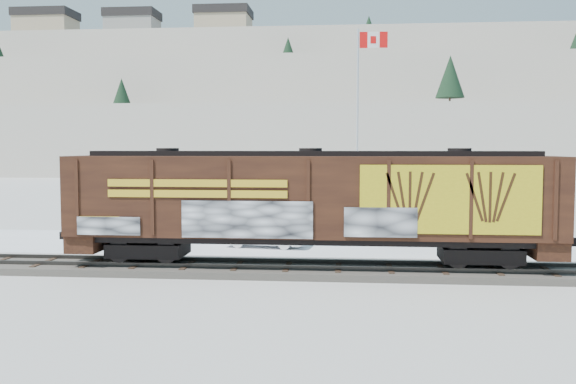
# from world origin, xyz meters

# --- Properties ---
(ground) EXTENTS (500.00, 500.00, 0.00)m
(ground) POSITION_xyz_m (0.00, 0.00, 0.00)
(ground) COLOR white
(ground) RESTS_ON ground
(rail_track) EXTENTS (50.00, 3.40, 0.43)m
(rail_track) POSITION_xyz_m (0.00, 0.00, 0.15)
(rail_track) COLOR #59544C
(rail_track) RESTS_ON ground
(parking_strip) EXTENTS (40.00, 8.00, 0.03)m
(parking_strip) POSITION_xyz_m (0.00, 7.50, 0.01)
(parking_strip) COLOR white
(parking_strip) RESTS_ON ground
(hillside) EXTENTS (360.00, 110.00, 93.00)m
(hillside) POSITION_xyz_m (-0.05, 139.79, 14.37)
(hillside) COLOR white
(hillside) RESTS_ON ground
(hopper_railcar) EXTENTS (19.08, 3.06, 4.41)m
(hopper_railcar) POSITION_xyz_m (2.88, -0.01, 2.90)
(hopper_railcar) COLOR black
(hopper_railcar) RESTS_ON rail_track
(flagpole) EXTENTS (2.30, 0.90, 12.40)m
(flagpole) POSITION_xyz_m (5.03, 15.92, 4.65)
(flagpole) COLOR silver
(flagpole) RESTS_ON ground
(car_silver) EXTENTS (4.61, 2.74, 1.47)m
(car_silver) POSITION_xyz_m (-6.43, 7.48, 0.77)
(car_silver) COLOR silver
(car_silver) RESTS_ON parking_strip
(car_white) EXTENTS (4.21, 1.98, 1.33)m
(car_white) POSITION_xyz_m (0.26, 6.18, 0.70)
(car_white) COLOR silver
(car_white) RESTS_ON parking_strip
(car_dark) EXTENTS (4.78, 2.69, 1.31)m
(car_dark) POSITION_xyz_m (8.07, 8.01, 0.68)
(car_dark) COLOR #212329
(car_dark) RESTS_ON parking_strip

